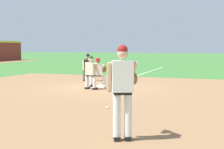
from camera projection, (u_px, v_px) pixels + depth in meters
ground_plane at (102, 87)px, 14.06m from camera, size 160.00×160.00×0.00m
infield_dirt_patch at (108, 103)px, 10.06m from camera, size 18.00×18.00×0.01m
foul_line_stripe at (142, 74)px, 20.95m from camera, size 14.69×0.10×0.00m
first_base_bag at (102, 86)px, 14.06m from camera, size 0.38×0.38×0.09m
baseball at (107, 108)px, 9.18m from camera, size 0.07×0.07×0.07m
pitcher at (123, 86)px, 6.01m from camera, size 0.83×0.59×1.86m
first_baseman at (98, 71)px, 14.21m from camera, size 0.84×0.99×1.34m
baserunner at (91, 71)px, 13.30m from camera, size 0.52×0.65×1.46m
umpire at (88, 66)px, 16.59m from camera, size 0.61×0.67×1.46m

